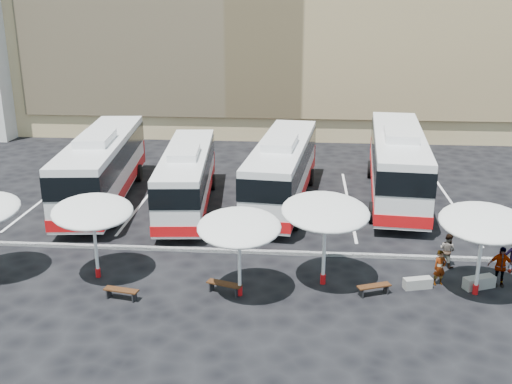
# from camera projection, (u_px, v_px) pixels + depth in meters

# --- Properties ---
(ground) EXTENTS (120.00, 120.00, 0.00)m
(ground) POSITION_uv_depth(u_px,v_px,m) (229.00, 257.00, 27.68)
(ground) COLOR black
(ground) RESTS_ON ground
(curb_divider) EXTENTS (34.00, 0.25, 0.15)m
(curb_divider) POSITION_uv_depth(u_px,v_px,m) (231.00, 251.00, 28.13)
(curb_divider) COLOR black
(curb_divider) RESTS_ON ground
(bay_lines) EXTENTS (24.15, 12.00, 0.01)m
(bay_lines) POSITION_uv_depth(u_px,v_px,m) (246.00, 200.00, 35.25)
(bay_lines) COLOR white
(bay_lines) RESTS_ON ground
(bus_0) EXTENTS (4.16, 13.44, 4.20)m
(bus_0) POSITION_uv_depth(u_px,v_px,m) (102.00, 165.00, 34.66)
(bus_0) COLOR white
(bus_0) RESTS_ON ground
(bus_1) EXTENTS (3.46, 11.70, 3.66)m
(bus_1) POSITION_uv_depth(u_px,v_px,m) (187.00, 176.00, 33.56)
(bus_1) COLOR white
(bus_1) RESTS_ON ground
(bus_2) EXTENTS (3.97, 12.87, 4.02)m
(bus_2) POSITION_uv_depth(u_px,v_px,m) (282.00, 168.00, 34.37)
(bus_2) COLOR white
(bus_2) RESTS_ON ground
(bus_3) EXTENTS (4.05, 13.78, 4.31)m
(bus_3) POSITION_uv_depth(u_px,v_px,m) (397.00, 161.00, 35.22)
(bus_3) COLOR white
(bus_3) RESTS_ON ground
(sunshade_1) EXTENTS (4.46, 4.48, 3.51)m
(sunshade_1) POSITION_uv_depth(u_px,v_px,m) (93.00, 212.00, 24.77)
(sunshade_1) COLOR white
(sunshade_1) RESTS_ON ground
(sunshade_2) EXTENTS (3.47, 3.51, 3.46)m
(sunshade_2) POSITION_uv_depth(u_px,v_px,m) (239.00, 227.00, 23.22)
(sunshade_2) COLOR white
(sunshade_2) RESTS_ON ground
(sunshade_3) EXTENTS (4.39, 4.42, 3.77)m
(sunshade_3) POSITION_uv_depth(u_px,v_px,m) (326.00, 212.00, 24.11)
(sunshade_3) COLOR white
(sunshade_3) RESTS_ON ground
(sunshade_4) EXTENTS (3.86, 3.90, 3.64)m
(sunshade_4) POSITION_uv_depth(u_px,v_px,m) (484.00, 223.00, 23.27)
(sunshade_4) COLOR white
(sunshade_4) RESTS_ON ground
(wood_bench_1) EXTENTS (1.45, 0.64, 0.43)m
(wood_bench_1) POSITION_uv_depth(u_px,v_px,m) (121.00, 292.00, 23.73)
(wood_bench_1) COLOR #31190B
(wood_bench_1) RESTS_ON ground
(wood_bench_2) EXTENTS (1.50, 0.83, 0.45)m
(wood_bench_2) POSITION_uv_depth(u_px,v_px,m) (224.00, 285.00, 24.21)
(wood_bench_2) COLOR #31190B
(wood_bench_2) RESTS_ON ground
(wood_bench_3) EXTENTS (1.43, 0.85, 0.43)m
(wood_bench_3) POSITION_uv_depth(u_px,v_px,m) (374.00, 288.00, 24.07)
(wood_bench_3) COLOR #31190B
(wood_bench_3) RESTS_ON ground
(conc_bench_0) EXTENTS (1.23, 0.69, 0.44)m
(conc_bench_0) POSITION_uv_depth(u_px,v_px,m) (418.00, 283.00, 24.66)
(conc_bench_0) COLOR gray
(conc_bench_0) RESTS_ON ground
(conc_bench_1) EXTENTS (1.40, 0.92, 0.50)m
(conc_bench_1) POSITION_uv_depth(u_px,v_px,m) (479.00, 282.00, 24.66)
(conc_bench_1) COLOR gray
(conc_bench_1) RESTS_ON ground
(passenger_0) EXTENTS (0.64, 0.52, 1.52)m
(passenger_0) POSITION_uv_depth(u_px,v_px,m) (440.00, 268.00, 24.82)
(passenger_0) COLOR black
(passenger_0) RESTS_ON ground
(passenger_1) EXTENTS (0.94, 0.95, 1.54)m
(passenger_1) POSITION_uv_depth(u_px,v_px,m) (448.00, 250.00, 26.49)
(passenger_1) COLOR black
(passenger_1) RESTS_ON ground
(passenger_2) EXTENTS (1.05, 0.50, 1.74)m
(passenger_2) POSITION_uv_depth(u_px,v_px,m) (500.00, 266.00, 24.68)
(passenger_2) COLOR black
(passenger_2) RESTS_ON ground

